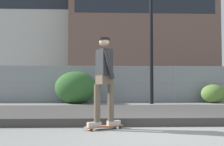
% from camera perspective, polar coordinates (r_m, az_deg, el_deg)
% --- Properties ---
extents(ground_plane, '(120.00, 120.00, 0.00)m').
position_cam_1_polar(ground_plane, '(4.97, 9.93, -13.04)').
color(ground_plane, slate).
extents(gravel_berm, '(12.34, 3.57, 0.19)m').
position_cam_1_polar(gravel_berm, '(7.47, 5.77, -8.78)').
color(gravel_berm, '#3D3A38').
rests_on(gravel_berm, ground_plane).
extents(skateboard, '(0.81, 0.52, 0.07)m').
position_cam_1_polar(skateboard, '(5.39, -1.75, -11.63)').
color(skateboard, '#9E5B33').
rests_on(skateboard, ground_plane).
extents(skater, '(0.69, 0.62, 1.82)m').
position_cam_1_polar(skater, '(5.33, -1.74, -0.33)').
color(skater, '#B2ADA8').
rests_on(skater, skateboard).
extents(chain_fence, '(16.07, 0.06, 1.85)m').
position_cam_1_polar(chain_fence, '(13.24, 2.30, -2.39)').
color(chain_fence, gray).
rests_on(chain_fence, ground_plane).
extents(street_lamp, '(0.44, 0.44, 6.59)m').
position_cam_1_polar(street_lamp, '(12.64, 8.60, 12.22)').
color(street_lamp, black).
rests_on(street_lamp, ground_plane).
extents(parked_car_near, '(4.43, 2.01, 1.66)m').
position_cam_1_polar(parked_car_near, '(15.82, -9.25, -2.71)').
color(parked_car_near, '#474C54').
rests_on(parked_car_near, ground_plane).
extents(parked_car_mid, '(4.41, 1.96, 1.66)m').
position_cam_1_polar(parked_car_mid, '(15.75, 10.83, -2.70)').
color(parked_car_mid, black).
rests_on(parked_car_mid, ground_plane).
extents(library_building, '(19.43, 14.12, 22.09)m').
position_cam_1_polar(library_building, '(49.21, -15.33, 9.50)').
color(library_building, '#B2AFA8').
rests_on(library_building, ground_plane).
extents(office_block, '(21.57, 15.85, 19.57)m').
position_cam_1_polar(office_block, '(45.03, 5.70, 8.91)').
color(office_block, brown).
rests_on(office_block, ground_plane).
extents(shrub_left, '(1.98, 1.62, 1.53)m').
position_cam_1_polar(shrub_left, '(12.53, -7.93, -3.14)').
color(shrub_left, '#2D5B28').
rests_on(shrub_left, ground_plane).
extents(shrub_center, '(1.17, 0.96, 0.90)m').
position_cam_1_polar(shrub_center, '(13.65, 21.30, -4.24)').
color(shrub_center, '#567A33').
rests_on(shrub_center, ground_plane).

